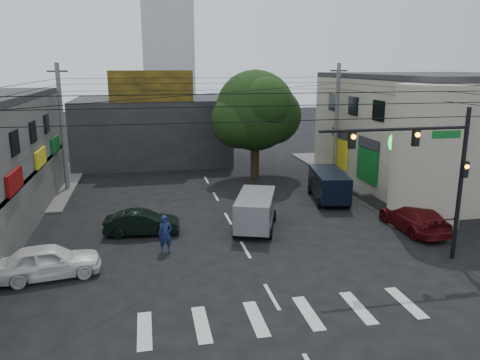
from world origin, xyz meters
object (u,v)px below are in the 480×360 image
object	(u,v)px
traffic_gantry	(430,161)
white_compact	(49,261)
dark_sedan	(142,223)
maroon_sedan	(414,218)
traffic_officer	(165,234)
silver_minivan	(255,212)
utility_pole_far_right	(336,121)
street_tree	(255,111)
navy_van	(329,186)
utility_pole_far_left	(62,128)

from	to	relation	value
traffic_gantry	white_compact	distance (m)	17.42
dark_sedan	white_compact	bearing A→B (deg)	144.27
maroon_sedan	traffic_officer	xyz separation A→B (m)	(-13.75, -0.47, 0.21)
silver_minivan	utility_pole_far_right	bearing A→B (deg)	-20.81
street_tree	traffic_officer	bearing A→B (deg)	-118.64
traffic_gantry	maroon_sedan	distance (m)	6.05
utility_pole_far_right	navy_van	bearing A→B (deg)	-115.51
traffic_gantry	utility_pole_far_right	distance (m)	17.21
dark_sedan	silver_minivan	xyz separation A→B (m)	(6.27, -0.33, 0.32)
traffic_gantry	utility_pole_far_left	distance (m)	25.00
silver_minivan	utility_pole_far_left	bearing A→B (deg)	66.02
utility_pole_far_right	silver_minivan	world-z (taller)	utility_pole_far_right
utility_pole_far_right	traffic_officer	xyz separation A→B (m)	(-14.42, -13.49, -3.66)
dark_sedan	traffic_officer	distance (m)	3.03
traffic_gantry	traffic_officer	bearing A→B (deg)	163.35
navy_van	traffic_officer	xyz separation A→B (m)	(-11.33, -7.03, -0.08)
maroon_sedan	utility_pole_far_right	bearing A→B (deg)	-93.55
street_tree	dark_sedan	xyz separation A→B (m)	(-9.06, -11.70, -4.81)
street_tree	utility_pole_far_left	world-z (taller)	utility_pole_far_left
street_tree	dark_sedan	world-z (taller)	street_tree
utility_pole_far_right	white_compact	bearing A→B (deg)	-141.86
maroon_sedan	traffic_officer	world-z (taller)	traffic_officer
maroon_sedan	white_compact	bearing A→B (deg)	6.37
silver_minivan	traffic_officer	xyz separation A→B (m)	(-5.12, -2.46, -0.04)
dark_sedan	street_tree	bearing A→B (deg)	-32.90
traffic_gantry	silver_minivan	size ratio (longest dim) A/B	1.46
silver_minivan	traffic_officer	distance (m)	5.69
maroon_sedan	silver_minivan	world-z (taller)	silver_minivan
navy_van	silver_minivan	bearing A→B (deg)	136.34
maroon_sedan	dark_sedan	bearing A→B (deg)	-9.50
utility_pole_far_left	silver_minivan	size ratio (longest dim) A/B	1.87
dark_sedan	traffic_gantry	bearing A→B (deg)	-111.24
white_compact	silver_minivan	xyz separation A→B (m)	(10.24, 4.31, 0.24)
maroon_sedan	traffic_gantry	bearing A→B (deg)	62.62
dark_sedan	utility_pole_far_left	bearing A→B (deg)	31.80
street_tree	silver_minivan	world-z (taller)	street_tree
utility_pole_far_left	navy_van	world-z (taller)	utility_pole_far_left
utility_pole_far_left	maroon_sedan	size ratio (longest dim) A/B	1.82
silver_minivan	traffic_officer	bearing A→B (deg)	134.98
white_compact	traffic_officer	size ratio (longest dim) A/B	2.44
utility_pole_far_left	navy_van	size ratio (longest dim) A/B	1.72
street_tree	white_compact	distance (m)	21.42
street_tree	utility_pole_far_right	world-z (taller)	utility_pole_far_right
maroon_sedan	navy_van	size ratio (longest dim) A/B	0.95
street_tree	white_compact	xyz separation A→B (m)	(-13.03, -16.34, -4.73)
navy_van	utility_pole_far_left	bearing A→B (deg)	80.16
navy_van	traffic_gantry	bearing A→B (deg)	-167.77
silver_minivan	traffic_gantry	bearing A→B (deg)	-112.78
dark_sedan	silver_minivan	size ratio (longest dim) A/B	0.84
utility_pole_far_right	navy_van	distance (m)	8.01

